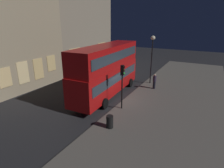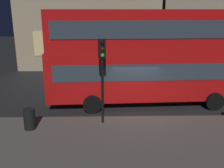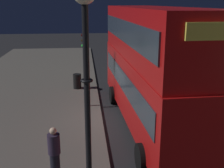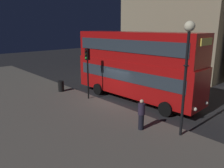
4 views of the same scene
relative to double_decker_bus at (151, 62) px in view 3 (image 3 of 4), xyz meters
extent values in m
plane|color=#232326|center=(-0.65, -1.24, -2.99)|extent=(80.00, 80.00, 0.00)
cube|color=#5B564F|center=(-0.65, -6.83, -2.93)|extent=(44.00, 9.31, 0.12)
cube|color=#B20F0F|center=(0.00, 0.00, -1.15)|extent=(11.01, 2.99, 2.70)
cube|color=#B20F0F|center=(0.00, 0.00, 1.29)|extent=(10.79, 2.93, 2.17)
cube|color=#2D3842|center=(0.00, 0.00, -0.81)|extent=(10.14, 3.01, 0.90)
cube|color=#2D3842|center=(0.00, 0.00, 1.39)|extent=(10.14, 3.01, 0.90)
cube|color=#F2D84C|center=(5.39, 0.24, 1.88)|extent=(0.15, 1.51, 0.44)
cylinder|color=black|center=(3.64, 1.47, -2.49)|extent=(1.00, 0.28, 0.99)
cylinder|color=black|center=(3.76, -1.14, -2.49)|extent=(1.00, 0.28, 0.99)
cylinder|color=black|center=(-3.06, 1.17, -2.49)|extent=(1.00, 0.28, 0.99)
cylinder|color=black|center=(-2.94, -1.44, -2.49)|extent=(1.00, 0.28, 0.99)
cylinder|color=black|center=(-2.37, -2.87, -1.30)|extent=(0.12, 0.12, 3.13)
cube|color=black|center=(-2.37, -2.87, 0.69)|extent=(0.36, 0.30, 0.85)
sphere|color=black|center=(-2.35, -3.01, 0.96)|extent=(0.17, 0.17, 0.17)
sphere|color=black|center=(-2.35, -3.01, 0.69)|extent=(0.17, 0.17, 0.17)
sphere|color=green|center=(-2.35, -3.01, 0.42)|extent=(0.17, 0.17, 0.17)
cylinder|color=black|center=(5.96, -2.92, -0.17)|extent=(0.14, 0.14, 5.40)
torus|color=black|center=(5.96, -2.92, 0.88)|extent=(0.28, 0.28, 0.06)
cylinder|color=black|center=(4.10, -3.97, -2.42)|extent=(0.31, 0.31, 0.90)
cylinder|color=#2D2338|center=(4.10, -3.97, -1.64)|extent=(0.39, 0.39, 0.65)
sphere|color=beige|center=(4.10, -3.97, -1.21)|extent=(0.22, 0.22, 0.22)
cylinder|color=black|center=(-5.68, -3.47, -2.39)|extent=(0.52, 0.52, 0.96)
camera|label=1|loc=(-16.01, -9.24, 4.56)|focal=29.38mm
camera|label=2|loc=(-2.18, -14.09, 2.37)|focal=40.69mm
camera|label=3|loc=(12.01, -2.95, 2.56)|focal=44.90mm
camera|label=4|loc=(11.45, -12.83, 2.73)|focal=35.31mm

